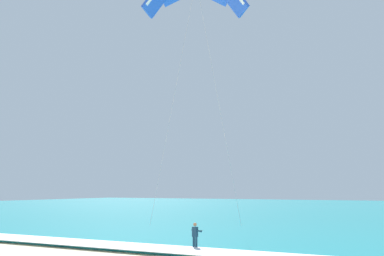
# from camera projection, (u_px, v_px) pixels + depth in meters

# --- Properties ---
(sea) EXTENTS (200.00, 120.00, 0.20)m
(sea) POSITION_uv_depth(u_px,v_px,m) (349.00, 209.00, 74.92)
(sea) COLOR teal
(sea) RESTS_ON ground
(surf_foam) EXTENTS (200.00, 2.89, 0.04)m
(surf_foam) POSITION_uv_depth(u_px,v_px,m) (234.00, 254.00, 22.64)
(surf_foam) COLOR white
(surf_foam) RESTS_ON sea
(surfboard) EXTENTS (0.74, 1.46, 0.09)m
(surfboard) POSITION_uv_depth(u_px,v_px,m) (195.00, 251.00, 25.10)
(surfboard) COLOR #239EC6
(surfboard) RESTS_ON ground
(kitesurfer) EXTENTS (0.60, 0.59, 1.69)m
(kitesurfer) POSITION_uv_depth(u_px,v_px,m) (195.00, 235.00, 25.24)
(kitesurfer) COLOR #143347
(kitesurfer) RESTS_ON ground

